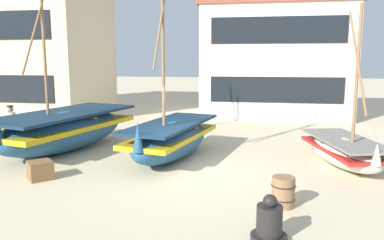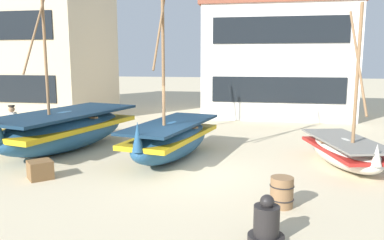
{
  "view_description": "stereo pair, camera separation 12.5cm",
  "coord_description": "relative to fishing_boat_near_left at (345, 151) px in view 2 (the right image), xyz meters",
  "views": [
    {
      "loc": [
        2.07,
        -10.84,
        3.33
      ],
      "look_at": [
        0.0,
        1.0,
        1.4
      ],
      "focal_mm": 35.47,
      "sensor_mm": 36.0,
      "label": 1
    },
    {
      "loc": [
        2.2,
        -10.82,
        3.33
      ],
      "look_at": [
        0.0,
        1.0,
        1.4
      ],
      "focal_mm": 35.47,
      "sensor_mm": 36.0,
      "label": 2
    }
  ],
  "objects": [
    {
      "name": "fishing_boat_far_right",
      "position": [
        -5.58,
        -0.07,
        0.2
      ],
      "size": [
        2.59,
        4.97,
        6.66
      ],
      "color": "#23517A",
      "rests_on": "ground"
    },
    {
      "name": "harbor_building_main",
      "position": [
        -1.82,
        10.99,
        2.79
      ],
      "size": [
        8.64,
        5.36,
        6.55
      ],
      "color": "white",
      "rests_on": "ground"
    },
    {
      "name": "capstan_winch",
      "position": [
        -2.46,
        -5.51,
        -0.15
      ],
      "size": [
        0.69,
        0.69,
        0.89
      ],
      "color": "black",
      "rests_on": "ground"
    },
    {
      "name": "fishing_boat_near_left",
      "position": [
        0.0,
        0.0,
        0.0
      ],
      "size": [
        2.35,
        4.01,
        4.93
      ],
      "color": "silver",
      "rests_on": "ground"
    },
    {
      "name": "harbor_building_annex",
      "position": [
        -17.67,
        9.0,
        4.56
      ],
      "size": [
        11.3,
        6.86,
        10.08
      ],
      "color": "beige",
      "rests_on": "ground"
    },
    {
      "name": "fisherman_by_hull",
      "position": [
        -11.55,
        -0.06,
        0.34
      ],
      "size": [
        0.31,
        0.41,
        1.68
      ],
      "color": "#33333D",
      "rests_on": "ground"
    },
    {
      "name": "fishing_boat_centre_large",
      "position": [
        -9.75,
        0.39,
        0.29
      ],
      "size": [
        3.76,
        6.32,
        7.48
      ],
      "color": "#23517A",
      "rests_on": "ground"
    },
    {
      "name": "cargo_crate",
      "position": [
        -8.69,
        -2.92,
        -0.23
      ],
      "size": [
        0.88,
        0.88,
        0.52
      ],
      "primitive_type": "cube",
      "rotation": [
        0.0,
        0.0,
        0.78
      ],
      "color": "brown",
      "rests_on": "ground"
    },
    {
      "name": "wooden_barrel",
      "position": [
        -2.11,
        -3.8,
        -0.14
      ],
      "size": [
        0.56,
        0.56,
        0.7
      ],
      "color": "olive",
      "rests_on": "ground"
    },
    {
      "name": "ground_plane",
      "position": [
        -4.81,
        -1.44,
        -0.49
      ],
      "size": [
        120.0,
        120.0,
        0.0
      ],
      "primitive_type": "plane",
      "color": "beige"
    }
  ]
}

